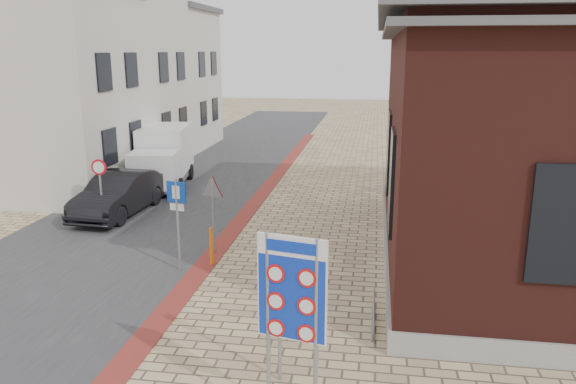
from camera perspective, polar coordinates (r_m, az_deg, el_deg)
The scene contains 15 objects.
ground at distance 11.06m, azimuth -6.00°, elevation -17.43°, with size 120.00×120.00×0.00m, color tan.
road_strip at distance 26.03m, azimuth -9.32°, elevation 1.20°, with size 7.00×60.00×0.02m, color #38383A.
curb_strip at distance 20.44m, azimuth -4.30°, elevation -2.23°, with size 0.60×40.00×0.02m, color maroon.
townhouse_near at distance 25.10m, azimuth -24.08°, elevation 9.30°, with size 7.40×6.40×8.30m.
townhouse_mid at distance 30.29m, azimuth -17.99°, elevation 11.23°, with size 7.40×6.40×9.10m.
townhouse_far at distance 35.77m, azimuth -13.60°, elevation 11.23°, with size 7.40×6.40×8.30m.
bike_rack at distance 12.56m, azimuth 8.69°, elevation -12.06°, with size 0.08×1.80×0.60m.
sedan at distance 21.09m, azimuth -16.77°, elevation -0.18°, with size 1.62×4.64×1.53m, color black.
box_truck at distance 24.94m, azimuth -12.59°, elevation 3.53°, with size 2.72×5.11×2.54m.
border_sign at distance 8.41m, azimuth 0.39°, elevation -10.18°, with size 1.08×0.28×3.20m.
essen_sign at distance 9.92m, azimuth -0.86°, elevation -10.54°, with size 0.65×0.22×2.47m.
parking_sign at distance 15.05m, azimuth -11.20°, elevation -1.67°, with size 0.56×0.16×2.55m.
yield_sign at distance 16.19m, azimuth -7.67°, elevation -0.42°, with size 0.79×0.31×2.29m.
speed_sign at distance 19.78m, azimuth -18.53°, elevation 1.01°, with size 0.54×0.07×2.28m.
bollard at distance 15.63m, azimuth -7.78°, elevation -5.54°, with size 0.10×0.10×1.08m, color orange.
Camera 1 is at (2.54, -9.07, 5.79)m, focal length 35.00 mm.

